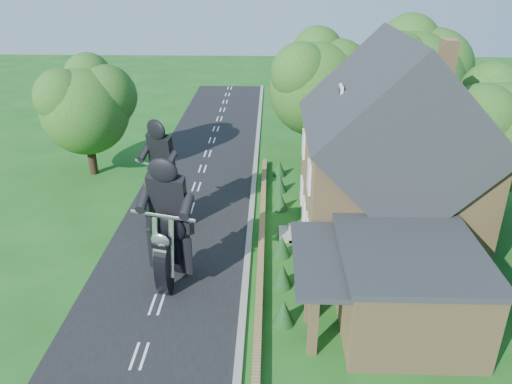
{
  "coord_description": "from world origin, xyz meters",
  "views": [
    {
      "loc": [
        4.69,
        -16.83,
        13.14
      ],
      "look_at": [
        4.01,
        5.34,
        2.8
      ],
      "focal_mm": 35.0,
      "sensor_mm": 36.0,
      "label": 1
    }
  ],
  "objects_px": {
    "motorcycle_lead": "(173,266)",
    "motorcycle_follow": "(166,211)",
    "garden_wall": "(262,241)",
    "house": "(389,159)",
    "annex": "(403,286)"
  },
  "relations": [
    {
      "from": "garden_wall",
      "to": "motorcycle_follow",
      "type": "height_order",
      "value": "motorcycle_follow"
    },
    {
      "from": "motorcycle_lead",
      "to": "motorcycle_follow",
      "type": "bearing_deg",
      "value": -59.96
    },
    {
      "from": "garden_wall",
      "to": "annex",
      "type": "distance_m",
      "value": 8.19
    },
    {
      "from": "annex",
      "to": "motorcycle_follow",
      "type": "bearing_deg",
      "value": 144.4
    },
    {
      "from": "house",
      "to": "motorcycle_lead",
      "type": "height_order",
      "value": "house"
    },
    {
      "from": "garden_wall",
      "to": "motorcycle_follow",
      "type": "distance_m",
      "value": 5.56
    },
    {
      "from": "garden_wall",
      "to": "annex",
      "type": "relative_size",
      "value": 3.12
    },
    {
      "from": "motorcycle_lead",
      "to": "motorcycle_follow",
      "type": "relative_size",
      "value": 1.01
    },
    {
      "from": "motorcycle_lead",
      "to": "motorcycle_follow",
      "type": "height_order",
      "value": "motorcycle_lead"
    },
    {
      "from": "annex",
      "to": "motorcycle_lead",
      "type": "height_order",
      "value": "annex"
    },
    {
      "from": "house",
      "to": "motorcycle_lead",
      "type": "distance_m",
      "value": 11.48
    },
    {
      "from": "garden_wall",
      "to": "house",
      "type": "height_order",
      "value": "house"
    },
    {
      "from": "annex",
      "to": "motorcycle_lead",
      "type": "relative_size",
      "value": 3.61
    },
    {
      "from": "motorcycle_lead",
      "to": "garden_wall",
      "type": "bearing_deg",
      "value": -122.09
    },
    {
      "from": "garden_wall",
      "to": "house",
      "type": "relative_size",
      "value": 2.15
    }
  ]
}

